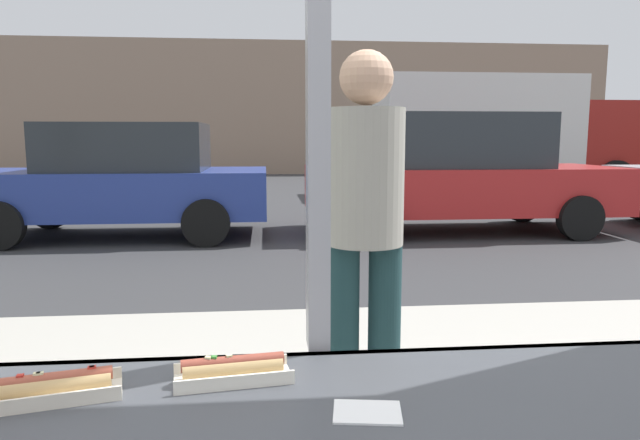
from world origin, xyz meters
The scene contains 10 objects.
ground_plane centered at (0.00, 8.00, 0.00)m, with size 60.00×60.00×0.00m, color #38383A.
sidewalk_strip centered at (0.00, 1.60, 0.08)m, with size 16.00×2.80×0.16m, color #B2ADA3.
building_facade_far centered at (0.00, 22.64, 2.61)m, with size 28.00×1.20×5.22m, color gray.
hotdog_tray_near centered at (-0.19, -0.10, 0.98)m, with size 0.24×0.13×0.05m.
hotdog_tray_far centered at (-0.52, -0.15, 0.98)m, with size 0.27×0.16×0.05m.
napkin_wrapper centered at (0.06, -0.27, 0.96)m, with size 0.12×0.09×0.00m, color white.
parked_car_blue centered at (-2.18, 7.42, 0.84)m, with size 4.25×2.00×1.65m.
parked_car_red centered at (2.84, 7.42, 0.90)m, with size 4.65×2.06×1.80m.
box_truck centered at (5.95, 13.33, 1.61)m, with size 6.63×2.44×2.96m.
pedestrian centered at (0.29, 1.13, 1.09)m, with size 0.32×0.32×1.63m.
Camera 1 is at (-0.12, -1.22, 1.44)m, focal length 32.55 mm.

